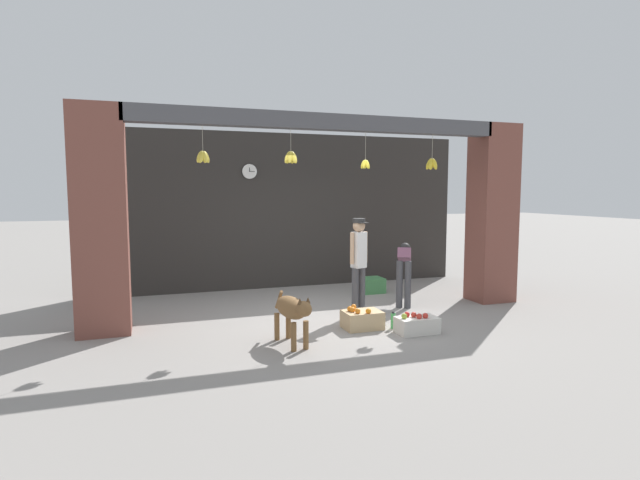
% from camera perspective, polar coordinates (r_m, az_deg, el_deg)
% --- Properties ---
extents(ground_plane, '(60.00, 60.00, 0.00)m').
position_cam_1_polar(ground_plane, '(7.83, 0.98, -8.99)').
color(ground_plane, gray).
extents(shop_back_wall, '(7.74, 0.12, 3.14)m').
position_cam_1_polar(shop_back_wall, '(10.24, -4.32, 3.33)').
color(shop_back_wall, '#2D2B28').
rests_on(shop_back_wall, ground_plane).
extents(shop_pillar_left, '(0.70, 0.60, 3.14)m').
position_cam_1_polar(shop_pillar_left, '(7.46, -23.80, 2.01)').
color(shop_pillar_left, brown).
rests_on(shop_pillar_left, ground_plane).
extents(shop_pillar_right, '(0.70, 0.60, 3.14)m').
position_cam_1_polar(shop_pillar_right, '(9.43, 19.07, 2.84)').
color(shop_pillar_right, brown).
rests_on(shop_pillar_right, ground_plane).
extents(storefront_awning, '(5.84, 0.29, 0.83)m').
position_cam_1_polar(storefront_awning, '(7.76, 0.68, 13.13)').
color(storefront_awning, '#4C4C51').
extents(dog, '(0.38, 1.01, 0.69)m').
position_cam_1_polar(dog, '(6.43, -3.18, -7.97)').
color(dog, brown).
rests_on(dog, ground_plane).
extents(shopkeeper, '(0.33, 0.28, 1.54)m').
position_cam_1_polar(shopkeeper, '(7.96, 4.45, -2.19)').
color(shopkeeper, '#424247').
rests_on(shopkeeper, ground_plane).
extents(worker_stooping, '(0.53, 0.75, 1.05)m').
position_cam_1_polar(worker_stooping, '(8.74, 9.60, -2.89)').
color(worker_stooping, '#424247').
rests_on(worker_stooping, ground_plane).
extents(fruit_crate_oranges, '(0.54, 0.40, 0.33)m').
position_cam_1_polar(fruit_crate_oranges, '(7.30, 4.82, -9.02)').
color(fruit_crate_oranges, tan).
rests_on(fruit_crate_oranges, ground_plane).
extents(fruit_crate_apples, '(0.57, 0.33, 0.30)m').
position_cam_1_polar(fruit_crate_apples, '(7.17, 11.00, -9.47)').
color(fruit_crate_apples, silver).
rests_on(fruit_crate_apples, ground_plane).
extents(produce_box_green, '(0.44, 0.41, 0.29)m').
position_cam_1_polar(produce_box_green, '(9.82, 5.91, -5.15)').
color(produce_box_green, '#42844C').
rests_on(produce_box_green, ground_plane).
extents(water_bottle, '(0.07, 0.07, 0.25)m').
position_cam_1_polar(water_bottle, '(7.35, 8.35, -9.10)').
color(water_bottle, '#38934C').
rests_on(water_bottle, ground_plane).
extents(wall_clock, '(0.31, 0.03, 0.31)m').
position_cam_1_polar(wall_clock, '(10.01, -8.06, 7.77)').
color(wall_clock, black).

